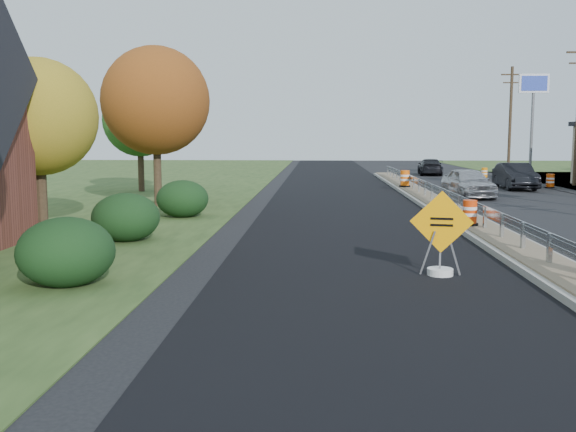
{
  "coord_description": "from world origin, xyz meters",
  "views": [
    {
      "loc": [
        -5.56,
        -19.42,
        3.22
      ],
      "look_at": [
        -6.36,
        -2.26,
        1.1
      ],
      "focal_mm": 40.0,
      "sensor_mm": 36.0,
      "label": 1
    }
  ],
  "objects_px": {
    "car_silver": "(468,183)",
    "car_dark_far": "(430,167)",
    "barrel_shoulder_mid": "(550,181)",
    "car_dark_mid": "(515,176)",
    "barrel_median_mid": "(470,213)",
    "barrel_shoulder_far": "(484,173)",
    "caution_sign": "(441,254)",
    "barrel_median_far": "(405,179)"
  },
  "relations": [
    {
      "from": "barrel_median_mid",
      "to": "barrel_shoulder_far",
      "type": "height_order",
      "value": "barrel_median_mid"
    },
    {
      "from": "barrel_median_mid",
      "to": "barrel_shoulder_mid",
      "type": "xyz_separation_m",
      "value": [
        9.58,
        19.47,
        -0.21
      ]
    },
    {
      "from": "barrel_shoulder_mid",
      "to": "barrel_shoulder_far",
      "type": "relative_size",
      "value": 1.07
    },
    {
      "from": "caution_sign",
      "to": "car_dark_far",
      "type": "bearing_deg",
      "value": 91.66
    },
    {
      "from": "barrel_median_mid",
      "to": "car_dark_far",
      "type": "bearing_deg",
      "value": 82.49
    },
    {
      "from": "barrel_shoulder_far",
      "to": "car_silver",
      "type": "relative_size",
      "value": 0.18
    },
    {
      "from": "barrel_median_far",
      "to": "car_dark_mid",
      "type": "distance_m",
      "value": 7.19
    },
    {
      "from": "barrel_median_mid",
      "to": "car_silver",
      "type": "relative_size",
      "value": 0.18
    },
    {
      "from": "barrel_shoulder_far",
      "to": "car_silver",
      "type": "xyz_separation_m",
      "value": [
        -5.01,
        -16.31,
        0.39
      ]
    },
    {
      "from": "caution_sign",
      "to": "barrel_shoulder_mid",
      "type": "height_order",
      "value": "caution_sign"
    },
    {
      "from": "caution_sign",
      "to": "car_dark_far",
      "type": "relative_size",
      "value": 0.42
    },
    {
      "from": "car_silver",
      "to": "car_dark_far",
      "type": "bearing_deg",
      "value": 79.43
    },
    {
      "from": "car_silver",
      "to": "barrel_shoulder_mid",
      "type": "bearing_deg",
      "value": 38.44
    },
    {
      "from": "caution_sign",
      "to": "car_dark_mid",
      "type": "height_order",
      "value": "caution_sign"
    },
    {
      "from": "barrel_shoulder_far",
      "to": "car_silver",
      "type": "height_order",
      "value": "car_silver"
    },
    {
      "from": "barrel_shoulder_mid",
      "to": "car_dark_mid",
      "type": "height_order",
      "value": "car_dark_mid"
    },
    {
      "from": "barrel_median_far",
      "to": "barrel_shoulder_mid",
      "type": "distance_m",
      "value": 9.81
    },
    {
      "from": "barrel_shoulder_mid",
      "to": "barrel_median_far",
      "type": "bearing_deg",
      "value": -165.71
    },
    {
      "from": "caution_sign",
      "to": "barrel_shoulder_far",
      "type": "bearing_deg",
      "value": 85.32
    },
    {
      "from": "barrel_median_mid",
      "to": "car_dark_mid",
      "type": "height_order",
      "value": "car_dark_mid"
    },
    {
      "from": "barrel_shoulder_mid",
      "to": "car_silver",
      "type": "distance_m",
      "value": 9.43
    },
    {
      "from": "barrel_shoulder_far",
      "to": "car_dark_far",
      "type": "bearing_deg",
      "value": 129.17
    },
    {
      "from": "barrel_shoulder_mid",
      "to": "car_silver",
      "type": "relative_size",
      "value": 0.19
    },
    {
      "from": "car_silver",
      "to": "barrel_shoulder_far",
      "type": "bearing_deg",
      "value": 66.55
    },
    {
      "from": "barrel_median_far",
      "to": "car_dark_far",
      "type": "distance_m",
      "value": 16.95
    },
    {
      "from": "barrel_median_far",
      "to": "car_dark_far",
      "type": "xyz_separation_m",
      "value": [
        4.33,
        16.38,
        -0.01
      ]
    },
    {
      "from": "caution_sign",
      "to": "barrel_shoulder_mid",
      "type": "distance_m",
      "value": 29.1
    },
    {
      "from": "car_dark_mid",
      "to": "car_silver",
      "type": "bearing_deg",
      "value": -125.26
    },
    {
      "from": "caution_sign",
      "to": "car_dark_mid",
      "type": "distance_m",
      "value": 27.31
    },
    {
      "from": "caution_sign",
      "to": "car_silver",
      "type": "height_order",
      "value": "caution_sign"
    },
    {
      "from": "barrel_shoulder_far",
      "to": "car_silver",
      "type": "bearing_deg",
      "value": -107.07
    },
    {
      "from": "car_silver",
      "to": "car_dark_mid",
      "type": "xyz_separation_m",
      "value": [
        4.21,
        5.72,
        0.01
      ]
    },
    {
      "from": "barrel_shoulder_mid",
      "to": "car_dark_far",
      "type": "height_order",
      "value": "car_dark_far"
    },
    {
      "from": "car_dark_mid",
      "to": "car_dark_far",
      "type": "xyz_separation_m",
      "value": [
        -2.7,
        14.89,
        -0.12
      ]
    },
    {
      "from": "barrel_median_mid",
      "to": "barrel_median_far",
      "type": "height_order",
      "value": "barrel_median_far"
    },
    {
      "from": "barrel_median_mid",
      "to": "barrel_shoulder_mid",
      "type": "relative_size",
      "value": 0.96
    },
    {
      "from": "caution_sign",
      "to": "barrel_median_mid",
      "type": "relative_size",
      "value": 2.31
    },
    {
      "from": "caution_sign",
      "to": "barrel_median_mid",
      "type": "xyz_separation_m",
      "value": [
        2.31,
        7.09,
        0.14
      ]
    },
    {
      "from": "caution_sign",
      "to": "barrel_shoulder_mid",
      "type": "bearing_deg",
      "value": 76.95
    },
    {
      "from": "barrel_median_mid",
      "to": "barrel_shoulder_far",
      "type": "xyz_separation_m",
      "value": [
        7.91,
        29.14,
        -0.24
      ]
    },
    {
      "from": "barrel_shoulder_mid",
      "to": "barrel_shoulder_far",
      "type": "distance_m",
      "value": 9.81
    },
    {
      "from": "caution_sign",
      "to": "barrel_shoulder_far",
      "type": "distance_m",
      "value": 37.64
    }
  ]
}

